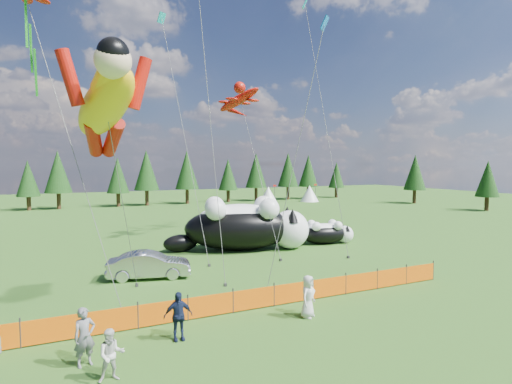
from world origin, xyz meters
The scene contains 16 objects.
ground centered at (0.00, 0.00, 0.00)m, with size 160.00×160.00×0.00m, color #173B0A.
safety_fence centered at (0.00, -3.00, 0.50)m, with size 22.06×0.06×1.10m.
tree_line centered at (0.00, 45.00, 4.00)m, with size 90.00×4.00×8.00m, color black, non-canonical shape.
festival_tents centered at (11.00, 40.00, 1.40)m, with size 50.00×3.20×2.80m, color white, non-canonical shape.
cat_large centered at (4.59, 8.62, 1.89)m, with size 10.80×6.01×3.98m.
cat_small centered at (11.46, 8.02, 0.90)m, with size 5.23×2.61×1.90m.
car centered at (-3.38, 3.98, 0.76)m, with size 1.60×4.59×1.51m, color #BDBCC2.
spectator_a centered at (-6.97, -5.25, 0.95)m, with size 0.69×0.45×1.90m, color slate.
spectator_b centered at (-6.27, -6.55, 0.79)m, with size 0.77×0.45×1.58m, color beige.
spectator_c centered at (-3.80, -4.63, 0.90)m, with size 1.06×0.54×1.80m, color #141C38.
spectator_e centered at (1.71, -4.74, 0.90)m, with size 0.88×0.57×1.79m, color beige.
superhero_kite centered at (-5.97, -2.47, 8.74)m, with size 5.86×8.24×11.73m.
gecko_kite centered at (6.18, 13.91, 12.07)m, with size 5.92×13.19×15.28m.
diamond_kite_b centered at (10.83, 10.34, 18.91)m, with size 1.41×8.17×21.24m.
diamond_kite_c centered at (3.62, -2.62, 12.25)m, with size 3.01×1.46×13.74m.
diamond_kite_d centered at (-0.77, 11.59, 16.57)m, with size 1.93×7.35×18.70m.
Camera 1 is at (-7.14, -18.80, 6.47)m, focal length 28.00 mm.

